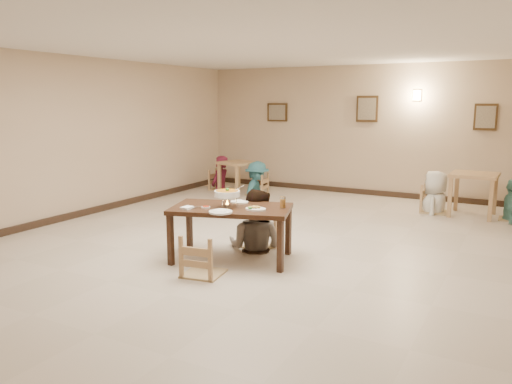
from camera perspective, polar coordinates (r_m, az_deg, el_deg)
The scene contains 29 objects.
floor at distance 7.61m, azimuth 0.64°, elevation -6.19°, with size 10.00×10.00×0.00m, color beige.
ceiling at distance 7.35m, azimuth 0.69°, elevation 16.85°, with size 10.00×10.00×0.00m, color silver.
wall_back at distance 11.97m, azimuth 12.08°, elevation 6.88°, with size 10.00×10.00×0.00m, color #C1A88C.
wall_left at distance 9.86m, azimuth -20.43°, elevation 5.80°, with size 10.00×10.00×0.00m, color #C1A88C.
baseboard_back at distance 12.10m, azimuth 11.78°, elevation 0.06°, with size 8.00×0.06×0.12m, color black.
baseboard_left at distance 10.04m, azimuth -19.80°, elevation -2.42°, with size 0.06×10.00×0.12m, color black.
picture_a at distance 12.72m, azimuth 2.45°, elevation 9.08°, with size 0.55×0.04×0.45m.
picture_b at distance 11.88m, azimuth 12.58°, elevation 9.26°, with size 0.50×0.04×0.60m.
picture_c at distance 11.44m, azimuth 24.76°, elevation 7.79°, with size 0.45×0.04×0.55m.
wall_sconce at distance 11.62m, azimuth 17.93°, elevation 10.47°, with size 0.16×0.05×0.22m, color #FFD88C.
main_table at distance 6.82m, azimuth -2.85°, elevation -2.36°, with size 1.79×1.34×0.75m.
chair_far at distance 7.44m, azimuth 0.32°, elevation -3.15°, with size 0.41×0.41×0.86m.
chair_near at distance 6.29m, azimuth -6.10°, elevation -5.02°, with size 0.48×0.48×1.01m.
main_diner at distance 7.29m, azimuth -0.11°, elevation 0.33°, with size 0.87×0.68×1.80m, color gray.
curry_warmer at distance 6.75m, azimuth -3.32°, elevation -0.20°, with size 0.39×0.35×0.31m.
rice_plate_far at distance 7.06m, azimuth -1.92°, elevation -1.13°, with size 0.27×0.27×0.06m.
rice_plate_near at distance 6.43m, azimuth -4.07°, elevation -2.26°, with size 0.31×0.31×0.07m.
fried_plate at distance 6.59m, azimuth -0.06°, elevation -1.89°, with size 0.28×0.28×0.06m.
chili_dish at distance 6.74m, azimuth -5.76°, elevation -1.73°, with size 0.12×0.12×0.03m.
napkin_cutlery at distance 6.72m, azimuth -7.84°, elevation -1.79°, with size 0.16×0.24×0.03m.
drink_glass at distance 6.72m, azimuth 3.08°, elevation -1.23°, with size 0.08×0.08×0.15m.
bg_table_left at distance 11.99m, azimuth -2.10°, elevation 2.84°, with size 0.93×0.93×0.75m.
bg_table_right at distance 10.33m, azimuth 23.65°, elevation 1.20°, with size 0.86×0.86×0.82m.
bg_chair_ll at distance 12.37m, azimuth -4.14°, elevation 2.41°, with size 0.45×0.45×0.95m.
bg_chair_lr at distance 11.69m, azimuth 0.12°, elevation 1.97°, with size 0.45×0.45×0.95m.
bg_chair_rl at distance 10.41m, azimuth 19.85°, elevation 0.62°, with size 0.49×0.49×1.05m.
bg_diner_a at distance 12.32m, azimuth -4.16°, elevation 4.15°, with size 0.62×0.41×1.71m, color maroon.
bg_diner_b at distance 11.64m, azimuth 0.12°, elevation 3.52°, with size 1.02×0.59×1.58m, color teal.
bg_diner_c at distance 10.36m, azimuth 19.95°, elevation 2.28°, with size 0.81×0.53×1.66m, color silver.
Camera 1 is at (3.43, -6.45, 2.15)m, focal length 35.00 mm.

